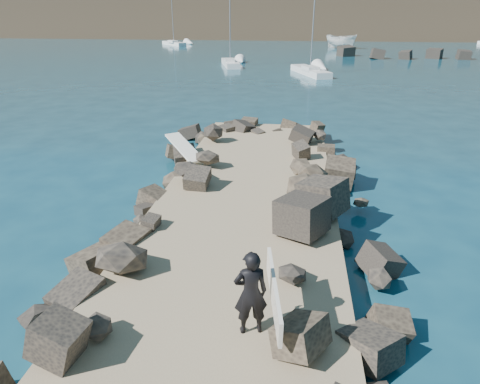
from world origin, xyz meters
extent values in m
plane|color=#0F384C|center=(0.00, 0.00, 0.00)|extent=(800.00, 800.00, 0.00)
cube|color=#8C7759|center=(0.00, -2.00, 0.30)|extent=(6.00, 26.00, 0.60)
cube|color=black|center=(-2.90, -1.50, 0.50)|extent=(2.60, 22.00, 1.00)
cube|color=black|center=(2.90, -1.50, 0.50)|extent=(2.60, 22.00, 1.00)
cube|color=white|center=(-3.10, 4.28, 1.04)|extent=(2.17, 2.48, 0.09)
imported|color=silver|center=(9.08, 71.27, 1.24)|extent=(6.50, 5.97, 2.48)
imported|color=black|center=(0.86, -5.95, 1.52)|extent=(0.76, 0.60, 1.83)
cube|color=silver|center=(1.31, -5.95, 1.57)|extent=(0.44, 2.26, 0.72)
cube|color=white|center=(-23.21, 74.50, 0.25)|extent=(6.26, 6.81, 0.80)
cylinder|color=gray|center=(-23.21, 74.50, 4.77)|extent=(0.12, 0.12, 8.35)
cube|color=white|center=(-23.21, 73.81, 0.75)|extent=(2.31, 2.40, 0.44)
cube|color=white|center=(-6.95, 42.41, 0.25)|extent=(3.39, 7.25, 0.80)
cylinder|color=gray|center=(-6.95, 42.41, 4.50)|extent=(0.12, 0.12, 7.80)
cube|color=white|center=(-6.95, 41.59, 0.75)|extent=(1.62, 2.22, 0.44)
cube|color=white|center=(2.88, 36.08, 0.25)|extent=(4.43, 8.08, 0.80)
cylinder|color=gray|center=(2.88, 36.08, 4.98)|extent=(0.12, 0.12, 8.76)
cube|color=white|center=(2.88, 35.19, 0.75)|extent=(1.97, 2.54, 0.44)
camera|label=1|loc=(1.55, -12.75, 6.58)|focal=32.00mm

